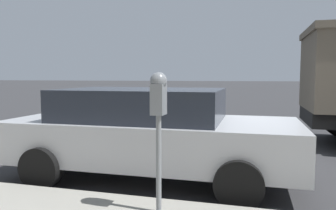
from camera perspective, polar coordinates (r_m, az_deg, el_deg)
ground_plane at (r=6.34m, az=6.91°, el=-10.44°), size 220.00×220.00×0.00m
parking_meter at (r=3.61m, az=-1.65°, el=-0.18°), size 0.21×0.19×1.58m
car_silver at (r=5.43m, az=-3.20°, el=-4.53°), size 2.16×4.66×1.48m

